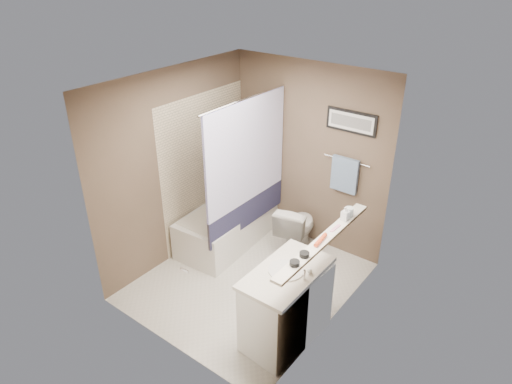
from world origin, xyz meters
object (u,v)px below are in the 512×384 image
Objects in this scene: soap_bottle at (345,213)px; bathtub at (229,225)px; candle_bowl_far at (304,254)px; glass_jar at (349,212)px; toilet at (296,228)px; vanity at (286,307)px; hair_brush_front at (321,240)px; candle_bowl_near at (295,263)px.

bathtub is at bearing 171.52° from soap_bottle.
soap_bottle is (1.79, -0.27, 0.94)m from bathtub.
bathtub is 2.25m from candle_bowl_far.
soap_bottle is (0.00, 0.77, 0.06)m from candle_bowl_far.
bathtub is at bearing 174.49° from glass_jar.
bathtub is 2.09× the size of toilet.
candle_bowl_far is (0.19, -0.03, 0.73)m from vanity.
bathtub is at bearing 152.24° from vanity.
vanity is at bearing -125.88° from hair_brush_front.
hair_brush_front is (0.00, 0.28, 0.00)m from candle_bowl_far.
toilet is 1.83m from candle_bowl_far.
soap_bottle is at bearing 90.00° from hair_brush_front.
glass_jar is (0.00, 1.02, 0.03)m from candle_bowl_near.
hair_brush_front is at bearing -90.00° from glass_jar.
soap_bottle is at bearing 80.41° from vanity.
candle_bowl_near is 0.41× the size of hair_brush_front.
glass_jar reaches higher than candle_bowl_near.
glass_jar is at bearing 90.00° from candle_bowl_near.
vanity is 0.80m from hair_brush_front.
candle_bowl_far is 0.58× the size of soap_bottle.
hair_brush_front is at bearing 118.72° from toilet.
glass_jar is at bearing -9.58° from bathtub.
candle_bowl_far is 0.41× the size of hair_brush_front.
hair_brush_front is (1.79, -0.75, 0.89)m from bathtub.
soap_bottle reaches higher than glass_jar.
hair_brush_front reaches higher than vanity.
soap_bottle is at bearing 90.00° from candle_bowl_near.
hair_brush_front reaches higher than bathtub.
soap_bottle is (0.93, -0.60, 0.83)m from toilet.
glass_jar is at bearing 90.00° from soap_bottle.
hair_brush_front is 1.43× the size of soap_bottle.
vanity is (0.74, -1.34, 0.04)m from toilet.
candle_bowl_near is at bearing -40.99° from vanity.
toilet is at bearing 123.36° from vanity.
soap_bottle reaches higher than hair_brush_front.
bathtub is 6.82× the size of hair_brush_front.
soap_bottle is (0.00, -0.09, 0.03)m from glass_jar.
bathtub is 16.67× the size of candle_bowl_far.
glass_jar reaches higher than toilet.
vanity is (1.60, -1.01, 0.15)m from bathtub.
toilet is 1.62m from hair_brush_front.
candle_bowl_near is 0.58× the size of soap_bottle.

